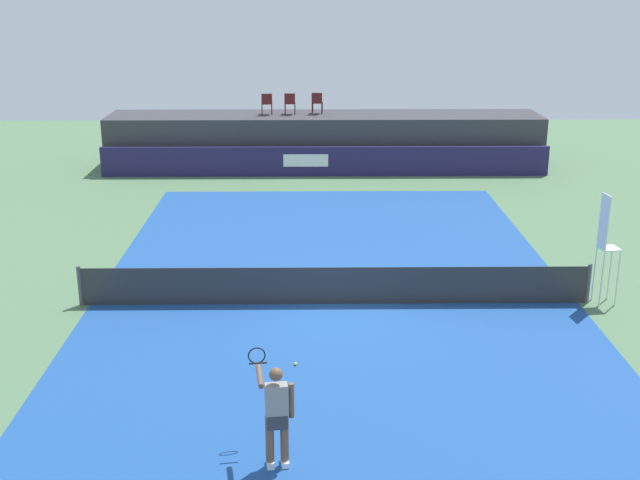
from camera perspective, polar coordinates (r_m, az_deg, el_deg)
The scene contains 13 objects.
ground_plane at distance 22.70m, azimuth 0.83°, elevation -1.62°, with size 48.00×48.00×0.00m, color #4C704C.
court_inner at distance 19.90m, azimuth 1.06°, elevation -4.51°, with size 12.00×22.00×0.00m, color #1C478C.
sponsor_wall at distance 32.64m, azimuth 0.36°, elevation 5.57°, with size 18.00×0.22×1.20m.
spectator_platform at distance 34.30m, azimuth 0.32°, elevation 7.03°, with size 18.00×2.80×2.20m, color #38383D.
spectator_chair_far_left at distance 34.03m, azimuth -3.77°, elevation 9.63°, with size 0.47×0.47×0.89m.
spectator_chair_left at distance 34.06m, azimuth -2.14°, elevation 9.66°, with size 0.44×0.44×0.89m.
spectator_chair_center at distance 34.21m, azimuth -0.21°, elevation 9.71°, with size 0.48×0.48×0.89m.
umpire_chair at distance 20.58m, azimuth 19.48°, elevation -0.11°, with size 0.49×0.49×2.76m.
tennis_net at distance 19.72m, azimuth 1.06°, elevation -3.24°, with size 12.40×0.02×0.95m, color #2D2D2D.
net_post_near at distance 20.49m, azimuth -16.57°, elevation -3.12°, with size 0.10×0.10×1.00m, color #4C4C51.
net_post_far at distance 20.84m, azimuth 18.39°, elevation -2.94°, with size 0.10×0.10×1.00m, color #4C4C51.
tennis_player at distance 13.30m, azimuth -3.11°, elevation -12.06°, with size 0.80×1.12×1.77m.
tennis_ball at distance 16.86m, azimuth -1.74°, elevation -8.72°, with size 0.07×0.07×0.07m, color #D8EA33.
Camera 1 is at (-0.58, -18.38, 7.61)m, focal length 45.39 mm.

